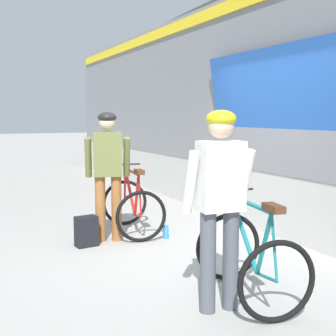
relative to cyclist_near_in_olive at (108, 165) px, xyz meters
The scene contains 7 objects.
ground_plane 1.53m from the cyclist_near_in_olive, 51.54° to the right, with size 80.00×80.00×0.00m, color #A09E99.
cyclist_near_in_olive is the anchor object (origin of this frame).
cyclist_far_in_white 2.55m from the cyclist_near_in_olive, 86.41° to the right, with size 0.64×0.36×1.76m.
bicycle_near_red 0.82m from the cyclist_near_in_olive, 27.79° to the left, with size 0.85×1.16×0.99m.
bicycle_far_teal 2.62m from the cyclist_near_in_olive, 77.60° to the right, with size 0.90×1.18×0.99m.
backpack_on_platform 0.93m from the cyclist_near_in_olive, 160.53° to the right, with size 0.28×0.18×0.40m, color black.
water_bottle_near_the_bikes 1.25m from the cyclist_near_in_olive, 18.36° to the right, with size 0.08×0.08×0.18m, color #338CCC.
Camera 1 is at (-2.61, -4.89, 1.71)m, focal length 47.89 mm.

